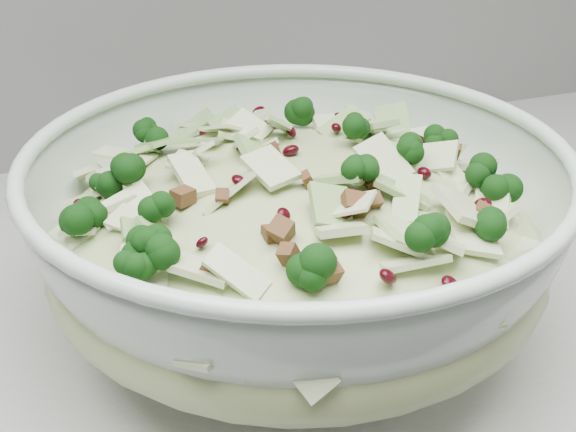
{
  "coord_description": "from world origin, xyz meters",
  "views": [
    {
      "loc": [
        0.12,
        1.14,
        1.27
      ],
      "look_at": [
        0.29,
        1.59,
        1.01
      ],
      "focal_mm": 50.0,
      "sensor_mm": 36.0,
      "label": 1
    }
  ],
  "objects": [
    {
      "name": "salad",
      "position": [
        0.3,
        1.6,
        1.0
      ],
      "size": [
        0.43,
        0.43,
        0.15
      ],
      "rotation": [
        0.0,
        0.0,
        -0.28
      ],
      "color": "#A9B97E",
      "rests_on": "mixing_bowl"
    },
    {
      "name": "mixing_bowl",
      "position": [
        0.3,
        1.6,
        0.98
      ],
      "size": [
        0.38,
        0.38,
        0.15
      ],
      "rotation": [
        0.0,
        0.0,
        0.01
      ],
      "color": "silver",
      "rests_on": "counter"
    }
  ]
}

